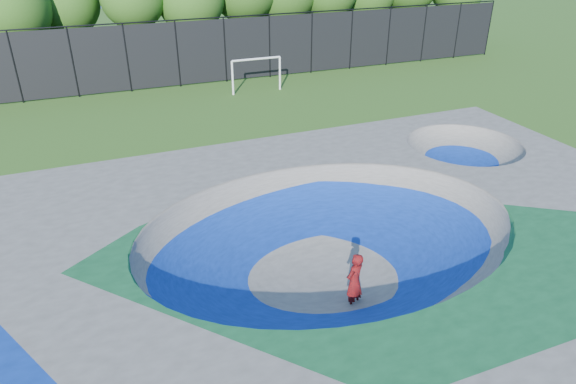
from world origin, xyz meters
The scene contains 6 objects.
ground centered at (0.00, 0.00, 0.00)m, with size 120.00×120.00×0.00m, color #305B19.
skate_deck centered at (0.00, 0.00, 0.75)m, with size 22.00×14.00×1.50m, color gray.
skater centered at (-0.16, -1.77, 0.82)m, with size 0.60×0.39×1.64m, color red.
skateboard centered at (-0.16, -1.77, 0.03)m, with size 0.78×0.22×0.05m, color black.
soccer_goal centered at (4.04, 17.98, 1.42)m, with size 3.11×0.12×2.05m.
fence centered at (0.00, 21.00, 2.10)m, with size 48.09×0.09×4.04m.
Camera 1 is at (-5.73, -10.93, 8.85)m, focal length 32.00 mm.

